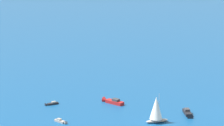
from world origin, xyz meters
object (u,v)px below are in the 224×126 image
sailboat_outer_ring_c (156,109)px  motorboat_far_stbd (51,104)px  motorboat_near_centre (188,113)px  motorboat_outer_ring_f (112,101)px  motorboat_outer_ring_b (61,121)px

sailboat_outer_ring_c → motorboat_far_stbd: bearing=-135.8°
motorboat_near_centre → sailboat_outer_ring_c: size_ratio=0.85×
motorboat_far_stbd → motorboat_outer_ring_f: size_ratio=0.59×
motorboat_far_stbd → motorboat_outer_ring_b: (21.37, -0.49, -0.01)m
sailboat_outer_ring_c → motorboat_outer_ring_f: 27.44m
motorboat_far_stbd → sailboat_outer_ring_c: size_ratio=0.53×
sailboat_outer_ring_c → motorboat_outer_ring_f: sailboat_outer_ring_c is taller
motorboat_far_stbd → motorboat_outer_ring_f: 24.19m
motorboat_outer_ring_b → motorboat_outer_ring_f: 28.69m
motorboat_near_centre → motorboat_outer_ring_f: 31.44m
motorboat_far_stbd → sailboat_outer_ring_c: sailboat_outer_ring_c is taller
motorboat_far_stbd → motorboat_outer_ring_b: motorboat_far_stbd is taller
motorboat_near_centre → sailboat_outer_ring_c: bearing=-76.7°
motorboat_near_centre → motorboat_far_stbd: bearing=-122.1°
motorboat_outer_ring_b → sailboat_outer_ring_c: size_ratio=0.50×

